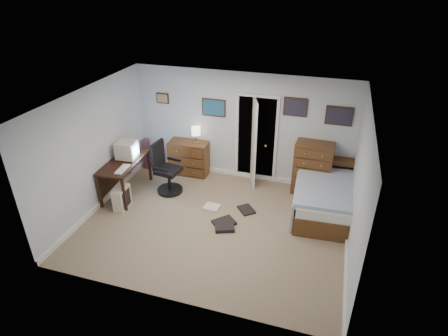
{
  "coord_description": "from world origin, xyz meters",
  "views": [
    {
      "loc": [
        1.92,
        -5.61,
        4.45
      ],
      "look_at": [
        0.11,
        0.3,
        1.1
      ],
      "focal_mm": 30.0,
      "sensor_mm": 36.0,
      "label": 1
    }
  ],
  "objects_px": {
    "low_dresser": "(189,158)",
    "bed": "(324,193)",
    "office_chair": "(166,173)",
    "tall_dresser": "(313,168)",
    "computer_desk": "(121,168)"
  },
  "relations": [
    {
      "from": "low_dresser",
      "to": "bed",
      "type": "bearing_deg",
      "value": -12.84
    },
    {
      "from": "office_chair",
      "to": "tall_dresser",
      "type": "distance_m",
      "value": 3.19
    },
    {
      "from": "bed",
      "to": "low_dresser",
      "type": "bearing_deg",
      "value": 166.79
    },
    {
      "from": "office_chair",
      "to": "tall_dresser",
      "type": "relative_size",
      "value": 0.99
    },
    {
      "from": "bed",
      "to": "computer_desk",
      "type": "bearing_deg",
      "value": -173.89
    },
    {
      "from": "computer_desk",
      "to": "low_dresser",
      "type": "distance_m",
      "value": 1.67
    },
    {
      "from": "office_chair",
      "to": "tall_dresser",
      "type": "height_order",
      "value": "tall_dresser"
    },
    {
      "from": "computer_desk",
      "to": "tall_dresser",
      "type": "xyz_separation_m",
      "value": [
        3.96,
        1.24,
        -0.02
      ]
    },
    {
      "from": "office_chair",
      "to": "low_dresser",
      "type": "xyz_separation_m",
      "value": [
        0.17,
        0.93,
        -0.04
      ]
    },
    {
      "from": "computer_desk",
      "to": "bed",
      "type": "relative_size",
      "value": 0.62
    },
    {
      "from": "computer_desk",
      "to": "office_chair",
      "type": "xyz_separation_m",
      "value": [
        0.9,
        0.34,
        -0.16
      ]
    },
    {
      "from": "office_chair",
      "to": "computer_desk",
      "type": "bearing_deg",
      "value": -152.04
    },
    {
      "from": "computer_desk",
      "to": "low_dresser",
      "type": "bearing_deg",
      "value": 45.84
    },
    {
      "from": "computer_desk",
      "to": "low_dresser",
      "type": "height_order",
      "value": "low_dresser"
    },
    {
      "from": "computer_desk",
      "to": "tall_dresser",
      "type": "height_order",
      "value": "tall_dresser"
    }
  ]
}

